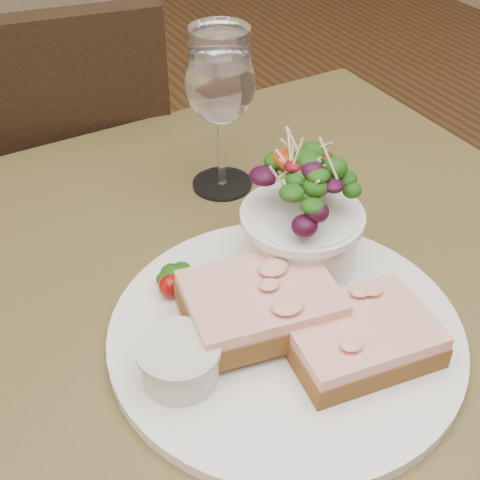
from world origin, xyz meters
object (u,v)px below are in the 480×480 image
sandwich_back (260,303)px  cafe_table (253,388)px  sandwich_front (359,337)px  salad_bowl (303,214)px  dinner_plate (286,333)px  wine_glass (220,88)px  ramekin (179,360)px  chair_far (56,300)px

sandwich_back → cafe_table: bearing=82.8°
sandwich_front → salad_bowl: 0.13m
cafe_table → salad_bowl: (0.07, 0.03, 0.17)m
dinner_plate → wine_glass: size_ratio=1.79×
dinner_plate → sandwich_front: bearing=-52.9°
ramekin → sandwich_front: bearing=-18.7°
chair_far → sandwich_back: 0.81m
dinner_plate → wine_glass: 0.28m
salad_bowl → sandwich_back: bearing=-145.5°
sandwich_front → salad_bowl: size_ratio=1.04×
ramekin → salad_bowl: size_ratio=0.50×
cafe_table → sandwich_front: sandwich_front is taller
chair_far → salad_bowl: size_ratio=7.09×
ramekin → sandwich_back: bearing=12.5°
dinner_plate → sandwich_back: bearing=136.8°
sandwich_front → ramekin: 0.15m
chair_far → salad_bowl: bearing=114.0°
wine_glass → sandwich_front: bearing=-95.6°
dinner_plate → wine_glass: bearing=74.3°
cafe_table → dinner_plate: (0.01, -0.04, 0.11)m
sandwich_back → ramekin: bearing=-157.2°
sandwich_back → chair_far: bearing=106.2°
wine_glass → dinner_plate: bearing=-105.7°
cafe_table → salad_bowl: size_ratio=6.30×
chair_far → sandwich_front: chair_far is taller
ramekin → salad_bowl: salad_bowl is taller
ramekin → dinner_plate: bearing=1.8°
sandwich_back → wine_glass: 0.26m
sandwich_back → ramekin: (-0.09, -0.02, -0.01)m
sandwich_front → wine_glass: size_ratio=0.76×
salad_bowl → ramekin: bearing=-156.2°
cafe_table → salad_bowl: bearing=24.8°
sandwich_front → dinner_plate: bearing=135.2°
sandwich_back → salad_bowl: salad_bowl is taller
salad_bowl → wine_glass: (0.01, 0.17, 0.05)m
cafe_table → sandwich_front: size_ratio=6.04×
chair_far → dinner_plate: chair_far is taller
wine_glass → chair_far: bearing=110.0°
dinner_plate → ramekin: size_ratio=4.97×
salad_bowl → wine_glass: wine_glass is taller
sandwich_front → wine_glass: bearing=92.5°
sandwich_front → sandwich_back: size_ratio=0.92×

